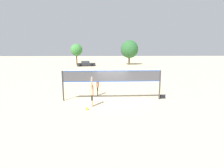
# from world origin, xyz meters

# --- Properties ---
(ground_plane) EXTENTS (200.00, 200.00, 0.00)m
(ground_plane) POSITION_xyz_m (0.00, 0.00, 0.00)
(ground_plane) COLOR beige
(volleyball_net) EXTENTS (8.30, 0.13, 2.52)m
(volleyball_net) POSITION_xyz_m (0.00, 0.00, 1.80)
(volleyball_net) COLOR #38383D
(volleyball_net) RESTS_ON ground_plane
(player_spiker) EXTENTS (0.28, 0.72, 2.23)m
(player_spiker) POSITION_xyz_m (-1.58, -1.68, 1.18)
(player_spiker) COLOR tan
(player_spiker) RESTS_ON ground_plane
(player_blocker) EXTENTS (0.28, 0.68, 1.99)m
(player_blocker) POSITION_xyz_m (-1.27, 1.51, 1.04)
(player_blocker) COLOR #8C664C
(player_blocker) RESTS_ON ground_plane
(volleyball) EXTENTS (0.21, 0.21, 0.21)m
(volleyball) POSITION_xyz_m (-1.92, -2.43, 0.11)
(volleyball) COLOR yellow
(volleyball) RESTS_ON ground_plane
(gear_bag) EXTENTS (0.50, 0.29, 0.28)m
(gear_bag) POSITION_xyz_m (4.44, 0.30, 0.14)
(gear_bag) COLOR black
(gear_bag) RESTS_ON ground_plane
(parked_car_near) EXTENTS (4.87, 2.49, 1.35)m
(parked_car_near) POSITION_xyz_m (-5.18, 31.17, 0.60)
(parked_car_near) COLOR #232328
(parked_car_near) RESTS_ON ground_plane
(tree_left_cluster) EXTENTS (4.95, 4.95, 6.78)m
(tree_left_cluster) POSITION_xyz_m (6.63, 35.19, 4.29)
(tree_left_cluster) COLOR #4C3823
(tree_left_cluster) RESTS_ON ground_plane
(tree_right_cluster) EXTENTS (3.25, 3.25, 5.76)m
(tree_right_cluster) POSITION_xyz_m (-8.02, 34.64, 4.12)
(tree_right_cluster) COLOR #4C3823
(tree_right_cluster) RESTS_ON ground_plane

